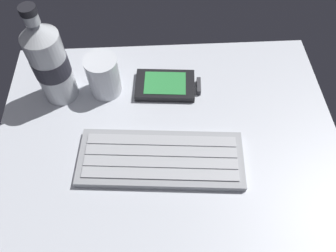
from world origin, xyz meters
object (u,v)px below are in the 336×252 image
(handheld_device, at_px, (168,85))
(water_bottle, at_px, (50,62))
(juice_cup, at_px, (104,77))
(keyboard, at_px, (161,159))

(handheld_device, height_order, water_bottle, water_bottle)
(juice_cup, relative_size, water_bottle, 0.41)
(juice_cup, bearing_deg, keyboard, -58.28)
(handheld_device, bearing_deg, water_bottle, -178.97)
(water_bottle, bearing_deg, keyboard, -40.30)
(keyboard, bearing_deg, water_bottle, 139.70)
(juice_cup, height_order, water_bottle, water_bottle)
(handheld_device, xyz_separation_m, water_bottle, (-0.22, -0.00, 0.08))
(keyboard, xyz_separation_m, handheld_device, (0.02, 0.17, -0.00))
(handheld_device, height_order, juice_cup, juice_cup)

